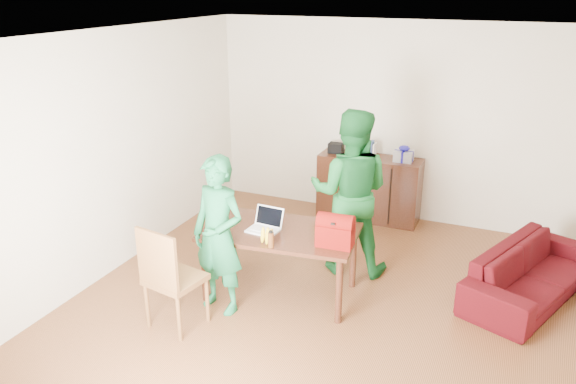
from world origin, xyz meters
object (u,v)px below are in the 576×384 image
at_px(table, 280,238).
at_px(person_near, 219,236).
at_px(red_bag, 335,233).
at_px(laptop, 263,227).
at_px(person_far, 350,192).
at_px(bottle, 271,239).
at_px(chair, 176,297).
at_px(sofa, 532,273).

distance_m(table, person_near, 0.69).
height_order(person_near, red_bag, person_near).
bearing_deg(table, laptop, -155.27).
distance_m(table, person_far, 1.00).
xyz_separation_m(table, person_far, (0.49, 0.82, 0.30)).
distance_m(bottle, red_bag, 0.62).
xyz_separation_m(laptop, red_bag, (0.79, -0.02, 0.09)).
relative_size(person_far, bottle, 10.82).
bearing_deg(person_far, bottle, 61.12).
xyz_separation_m(person_near, person_far, (0.93, 1.32, 0.14)).
height_order(bottle, red_bag, red_bag).
relative_size(person_far, red_bag, 5.38).
height_order(chair, bottle, chair).
relative_size(chair, red_bag, 3.02).
distance_m(table, red_bag, 0.68).
relative_size(bottle, red_bag, 0.50).
xyz_separation_m(table, laptop, (-0.16, -0.09, 0.13)).
height_order(table, bottle, bottle).
relative_size(laptop, bottle, 1.89).
bearing_deg(person_near, laptop, 65.47).
distance_m(person_far, bottle, 1.28).
distance_m(chair, laptop, 1.11).
xyz_separation_m(person_near, laptop, (0.28, 0.41, -0.03)).
bearing_deg(table, person_near, -137.57).
distance_m(person_far, sofa, 2.08).
bearing_deg(sofa, table, 134.33).
xyz_separation_m(red_bag, sofa, (1.82, 1.10, -0.60)).
height_order(chair, red_bag, chair).
bearing_deg(person_far, laptop, 44.67).
bearing_deg(sofa, chair, 143.91).
distance_m(laptop, sofa, 2.87).
xyz_separation_m(chair, person_near, (0.25, 0.44, 0.50)).
relative_size(red_bag, sofa, 0.19).
bearing_deg(red_bag, table, 166.66).
bearing_deg(laptop, person_near, -121.03).
distance_m(person_near, red_bag, 1.14).
bearing_deg(person_near, sofa, 37.76).
height_order(person_far, laptop, person_far).
bearing_deg(red_bag, chair, -151.11).
distance_m(chair, red_bag, 1.65).
xyz_separation_m(laptop, sofa, (2.61, 1.08, -0.51)).
relative_size(table, chair, 1.56).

